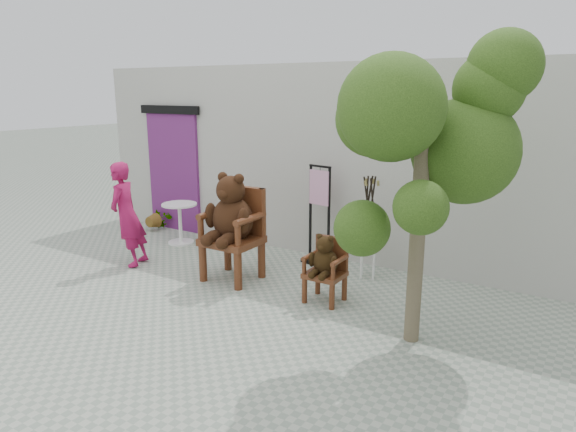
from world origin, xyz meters
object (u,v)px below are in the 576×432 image
(cafe_table, at_px, (180,219))
(stool_bucket, at_px, (369,234))
(tree, at_px, (431,130))
(person, at_px, (127,215))
(chair_small, at_px, (326,262))
(chair_big, at_px, (232,219))
(display_stand, at_px, (319,226))

(cafe_table, height_order, stool_bucket, stool_bucket)
(stool_bucket, xyz_separation_m, tree, (1.19, -1.40, 1.57))
(person, bearing_deg, chair_small, 75.28)
(person, relative_size, cafe_table, 2.22)
(tree, bearing_deg, person, -179.89)
(chair_big, xyz_separation_m, cafe_table, (-1.85, 0.89, -0.42))
(chair_small, xyz_separation_m, person, (-3.18, -0.35, 0.27))
(chair_big, distance_m, chair_small, 1.51)
(stool_bucket, bearing_deg, chair_small, -96.21)
(chair_big, relative_size, cafe_table, 2.15)
(cafe_table, bearing_deg, person, -83.69)
(chair_small, bearing_deg, tree, -14.47)
(cafe_table, xyz_separation_m, display_stand, (2.54, 0.35, 0.14))
(chair_big, distance_m, tree, 3.11)
(chair_big, bearing_deg, chair_small, -0.61)
(chair_big, relative_size, stool_bucket, 1.04)
(chair_small, height_order, tree, tree)
(chair_small, distance_m, stool_bucket, 1.07)
(person, distance_m, stool_bucket, 3.59)
(chair_small, relative_size, person, 0.56)
(cafe_table, distance_m, stool_bucket, 3.44)
(stool_bucket, bearing_deg, person, -156.89)
(display_stand, height_order, tree, tree)
(chair_big, bearing_deg, tree, -7.25)
(chair_big, bearing_deg, person, -168.07)
(display_stand, xyz_separation_m, stool_bucket, (0.89, -0.19, 0.06))
(chair_big, height_order, person, person)
(chair_big, relative_size, tree, 0.48)
(chair_big, bearing_deg, display_stand, 60.84)
(chair_small, bearing_deg, cafe_table, 164.80)
(display_stand, bearing_deg, chair_big, -108.27)
(display_stand, bearing_deg, person, -135.47)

